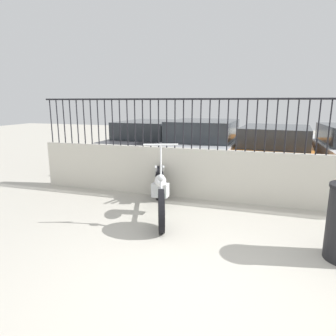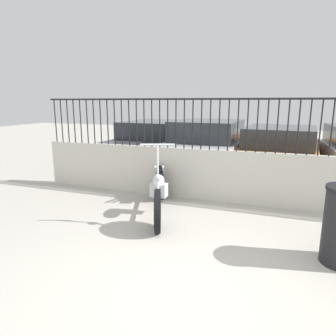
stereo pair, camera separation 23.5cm
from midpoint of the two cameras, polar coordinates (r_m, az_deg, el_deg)
The scene contains 7 objects.
ground_plane at distance 3.41m, azimuth 5.52°, elevation -22.31°, with size 40.00×40.00×0.00m, color #B7B2A5.
low_wall at distance 5.99m, azimuth 12.95°, elevation -1.65°, with size 8.38×0.18×1.02m.
fence_railing at distance 5.83m, azimuth 13.51°, elevation 9.30°, with size 8.38×0.04×0.99m.
motorcycle_green at distance 5.43m, azimuth -0.46°, elevation -4.04°, with size 0.96×2.22×1.34m.
car_dark_grey at distance 9.45m, azimuth -1.48°, elevation 4.89°, with size 1.92×4.45×1.37m.
car_silver at distance 8.45m, azimuth 8.54°, elevation 4.07°, with size 2.03×4.28×1.45m.
car_orange at distance 8.31m, azimuth 21.24°, elevation 2.87°, with size 2.17×4.33×1.33m.
Camera 2 is at (0.77, -2.69, 1.95)m, focal length 32.00 mm.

